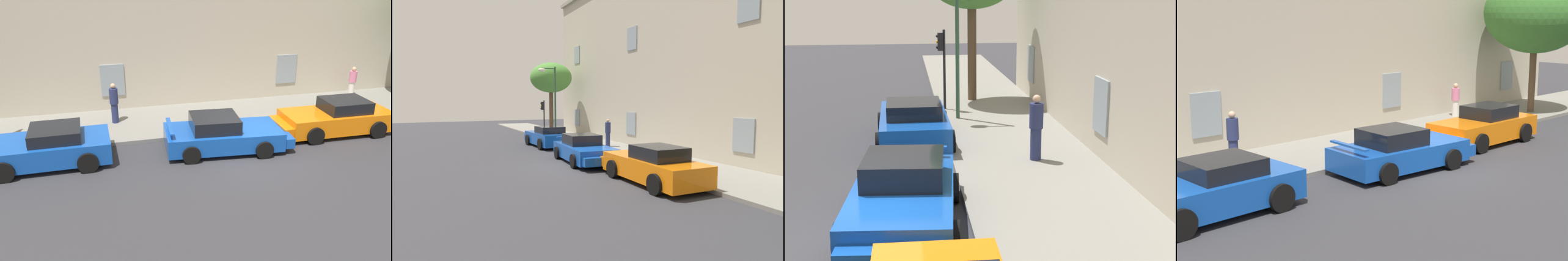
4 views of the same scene
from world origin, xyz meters
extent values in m
plane|color=#333338|center=(0.00, 0.00, 0.00)|extent=(80.00, 80.00, 0.00)
cube|color=gray|center=(0.00, 4.24, 0.07)|extent=(60.00, 4.03, 0.14)
cube|color=#BCB29E|center=(0.00, 7.91, 6.05)|extent=(33.52, 3.32, 12.09)
cube|color=#8C99A3|center=(-13.41, 6.22, 1.60)|extent=(1.10, 0.06, 1.50)
cube|color=#8C99A3|center=(-4.47, 6.22, 1.60)|extent=(1.10, 0.06, 1.50)
cube|color=#8C99A3|center=(4.47, 6.22, 1.60)|extent=(1.10, 0.06, 1.50)
cube|color=#8C99A3|center=(-13.41, 6.22, 7.25)|extent=(1.10, 0.06, 1.50)
cube|color=#8C99A3|center=(-4.47, 6.22, 7.25)|extent=(1.10, 0.06, 1.50)
cube|color=#8C99A3|center=(4.47, 6.22, 7.25)|extent=(1.10, 0.06, 1.50)
cube|color=#144CB2|center=(-7.13, 1.22, 0.58)|extent=(4.41, 2.07, 0.76)
cube|color=black|center=(-6.80, 1.23, 1.18)|extent=(1.78, 1.63, 0.44)
cube|color=#144CB2|center=(-9.06, 1.20, 0.48)|extent=(1.34, 1.86, 0.42)
cylinder|color=black|center=(-8.48, 0.20, 0.37)|extent=(0.74, 0.25, 0.73)
cylinder|color=black|center=(-8.51, 2.21, 0.37)|extent=(0.74, 0.25, 0.73)
cylinder|color=black|center=(-5.76, 0.24, 0.37)|extent=(0.74, 0.25, 0.73)
cylinder|color=black|center=(-5.79, 2.25, 0.37)|extent=(0.74, 0.25, 0.73)
cube|color=#144CB2|center=(-0.69, 0.90, 0.53)|extent=(4.56, 2.36, 0.69)
cube|color=black|center=(-1.02, 0.93, 1.13)|extent=(1.89, 1.74, 0.52)
cube|color=#144CB2|center=(1.24, 0.74, 0.44)|extent=(1.47, 1.94, 0.38)
cube|color=#144CB2|center=(-2.71, 1.07, 1.09)|extent=(0.30, 1.71, 0.06)
cylinder|color=black|center=(0.76, 1.78, 0.34)|extent=(0.69, 0.30, 0.67)
cylinder|color=black|center=(0.59, -0.21, 0.34)|extent=(0.69, 0.30, 0.67)
cylinder|color=black|center=(-1.97, 2.01, 0.34)|extent=(0.69, 0.30, 0.67)
cylinder|color=black|center=(-2.13, 0.02, 0.34)|extent=(0.69, 0.30, 0.67)
cube|color=orange|center=(4.47, 1.35, 0.58)|extent=(4.60, 1.91, 0.78)
cube|color=black|center=(4.82, 1.35, 1.21)|extent=(1.85, 1.51, 0.49)
cube|color=orange|center=(2.46, 1.38, 0.48)|extent=(1.39, 1.72, 0.43)
cylinder|color=black|center=(3.04, 0.44, 0.36)|extent=(0.73, 0.25, 0.73)
cylinder|color=black|center=(3.07, 2.30, 0.36)|extent=(0.73, 0.25, 0.73)
cylinder|color=black|center=(5.88, 0.40, 0.36)|extent=(0.73, 0.25, 0.73)
cylinder|color=black|center=(5.90, 2.26, 0.36)|extent=(0.73, 0.25, 0.73)
cylinder|color=brown|center=(-13.47, 3.76, 2.19)|extent=(0.36, 0.36, 4.10)
ellipsoid|color=#4C8C38|center=(-13.47, 3.76, 5.15)|extent=(3.65, 3.65, 2.61)
cylinder|color=black|center=(-11.72, 2.50, 1.65)|extent=(0.10, 0.10, 3.03)
cube|color=black|center=(-11.72, 2.36, 2.72)|extent=(0.22, 0.20, 0.66)
sphere|color=black|center=(-11.72, 2.25, 2.93)|extent=(0.12, 0.12, 0.12)
sphere|color=orange|center=(-11.72, 2.25, 2.72)|extent=(0.12, 0.12, 0.12)
sphere|color=black|center=(-11.72, 2.25, 2.51)|extent=(0.12, 0.12, 0.12)
cylinder|color=#2D5138|center=(-10.01, 2.84, 2.94)|extent=(0.14, 0.14, 5.60)
cube|color=#2D5138|center=(-10.01, 2.29, 5.59)|extent=(0.08, 1.10, 0.08)
ellipsoid|color=#EAE5C6|center=(-10.01, 1.79, 5.46)|extent=(0.44, 0.60, 0.28)
cylinder|color=navy|center=(-4.55, 4.47, 0.58)|extent=(0.42, 0.42, 0.88)
cylinder|color=navy|center=(-4.55, 4.47, 1.36)|extent=(0.52, 0.52, 0.68)
sphere|color=tan|center=(-4.55, 4.47, 1.82)|extent=(0.22, 0.22, 0.22)
camera|label=1|loc=(-5.22, -12.82, 6.78)|focal=37.40mm
camera|label=2|loc=(14.71, -6.38, 3.10)|focal=30.95mm
camera|label=3|loc=(10.48, 1.01, 4.73)|focal=53.85mm
camera|label=4|loc=(-14.07, -11.60, 4.96)|focal=54.36mm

